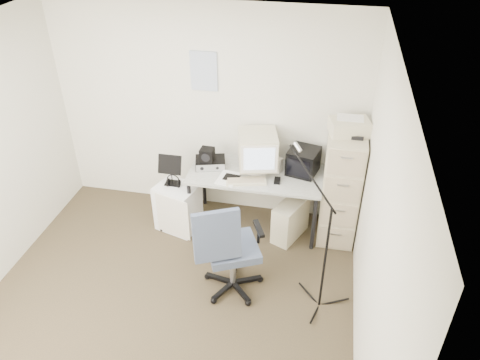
% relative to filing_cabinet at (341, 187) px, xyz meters
% --- Properties ---
extents(floor, '(3.60, 3.60, 0.01)m').
position_rel_filing_cabinet_xyz_m(floor, '(-1.58, -1.48, -0.66)').
color(floor, '#322D21').
rests_on(floor, ground).
extents(ceiling, '(3.60, 3.60, 0.01)m').
position_rel_filing_cabinet_xyz_m(ceiling, '(-1.58, -1.48, 1.85)').
color(ceiling, white).
rests_on(ceiling, ground).
extents(wall_back, '(3.60, 0.02, 2.50)m').
position_rel_filing_cabinet_xyz_m(wall_back, '(-1.58, 0.32, 0.60)').
color(wall_back, beige).
rests_on(wall_back, ground).
extents(wall_right, '(0.02, 3.60, 2.50)m').
position_rel_filing_cabinet_xyz_m(wall_right, '(0.22, -1.48, 0.60)').
color(wall_right, beige).
rests_on(wall_right, ground).
extents(wall_calendar, '(0.30, 0.02, 0.44)m').
position_rel_filing_cabinet_xyz_m(wall_calendar, '(-1.60, 0.31, 1.10)').
color(wall_calendar, white).
rests_on(wall_calendar, wall_back).
extents(filing_cabinet, '(0.40, 0.60, 1.30)m').
position_rel_filing_cabinet_xyz_m(filing_cabinet, '(0.00, 0.00, 0.00)').
color(filing_cabinet, beige).
rests_on(filing_cabinet, floor).
extents(printer, '(0.45, 0.36, 0.15)m').
position_rel_filing_cabinet_xyz_m(printer, '(0.00, 0.03, 0.73)').
color(printer, beige).
rests_on(printer, filing_cabinet).
extents(desk, '(1.50, 0.70, 0.73)m').
position_rel_filing_cabinet_xyz_m(desk, '(-0.95, -0.03, -0.29)').
color(desk, '#BDBDBD').
rests_on(desk, floor).
extents(crt_monitor, '(0.51, 0.52, 0.46)m').
position_rel_filing_cabinet_xyz_m(crt_monitor, '(-0.95, 0.04, 0.31)').
color(crt_monitor, beige).
rests_on(crt_monitor, desk).
extents(crt_tv, '(0.38, 0.39, 0.28)m').
position_rel_filing_cabinet_xyz_m(crt_tv, '(-0.44, 0.10, 0.22)').
color(crt_tv, black).
rests_on(crt_tv, desk).
extents(desk_speaker, '(0.12, 0.12, 0.16)m').
position_rel_filing_cabinet_xyz_m(desk_speaker, '(-0.72, 0.06, 0.16)').
color(desk_speaker, silver).
rests_on(desk_speaker, desk).
extents(keyboard, '(0.46, 0.26, 0.02)m').
position_rel_filing_cabinet_xyz_m(keyboard, '(-1.02, -0.23, 0.09)').
color(keyboard, beige).
rests_on(keyboard, desk).
extents(mouse, '(0.07, 0.11, 0.03)m').
position_rel_filing_cabinet_xyz_m(mouse, '(-0.69, -0.16, 0.10)').
color(mouse, black).
rests_on(mouse, desk).
extents(radio_receiver, '(0.39, 0.32, 0.10)m').
position_rel_filing_cabinet_xyz_m(radio_receiver, '(-1.49, 0.02, 0.13)').
color(radio_receiver, black).
rests_on(radio_receiver, desk).
extents(radio_speaker, '(0.15, 0.14, 0.15)m').
position_rel_filing_cabinet_xyz_m(radio_speaker, '(-1.51, -0.02, 0.25)').
color(radio_speaker, black).
rests_on(radio_speaker, radio_receiver).
extents(papers, '(0.24, 0.31, 0.02)m').
position_rel_filing_cabinet_xyz_m(papers, '(-1.23, -0.21, 0.09)').
color(papers, white).
rests_on(papers, desk).
extents(pc_tower, '(0.41, 0.54, 0.46)m').
position_rel_filing_cabinet_xyz_m(pc_tower, '(-0.52, -0.15, -0.42)').
color(pc_tower, beige).
rests_on(pc_tower, floor).
extents(office_chair, '(0.83, 0.83, 1.08)m').
position_rel_filing_cabinet_xyz_m(office_chair, '(-0.99, -1.08, -0.11)').
color(office_chair, '#48566C').
rests_on(office_chair, floor).
extents(side_cart, '(0.54, 0.48, 0.57)m').
position_rel_filing_cabinet_xyz_m(side_cart, '(-1.83, -0.25, -0.37)').
color(side_cart, white).
rests_on(side_cart, floor).
extents(music_stand, '(0.30, 0.21, 0.39)m').
position_rel_filing_cabinet_xyz_m(music_stand, '(-1.89, -0.19, 0.11)').
color(music_stand, black).
rests_on(music_stand, side_cart).
extents(headphones, '(0.22, 0.22, 0.03)m').
position_rel_filing_cabinet_xyz_m(headphones, '(-1.86, -0.24, -0.03)').
color(headphones, black).
rests_on(headphones, side_cart).
extents(mic_stand, '(0.03, 0.03, 1.54)m').
position_rel_filing_cabinet_xyz_m(mic_stand, '(-0.11, -1.14, 0.12)').
color(mic_stand, black).
rests_on(mic_stand, floor).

